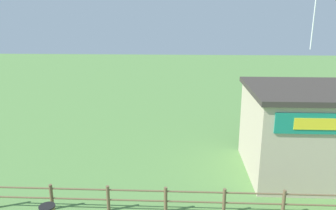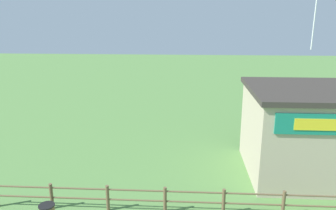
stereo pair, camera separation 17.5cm
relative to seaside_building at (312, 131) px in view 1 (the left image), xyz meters
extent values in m
cylinder|color=brown|center=(-11.84, -3.96, -1.67)|extent=(0.14, 0.14, 1.13)
cylinder|color=brown|center=(-9.47, -3.96, -1.67)|extent=(0.14, 0.14, 1.13)
cylinder|color=brown|center=(-7.11, -3.96, -1.67)|extent=(0.14, 0.14, 1.13)
cylinder|color=brown|center=(-4.74, -3.96, -1.67)|extent=(0.14, 0.14, 1.13)
cylinder|color=brown|center=(-2.37, -3.96, -1.67)|extent=(0.14, 0.14, 1.13)
cylinder|color=brown|center=(-7.11, -3.96, -1.27)|extent=(14.20, 0.07, 0.07)
cylinder|color=brown|center=(-7.11, -3.96, -1.73)|extent=(14.20, 0.07, 0.07)
cube|color=#B7A88E|center=(0.00, 0.01, -0.14)|extent=(6.20, 5.22, 4.20)
cube|color=#38332D|center=(0.00, 0.01, 2.08)|extent=(6.50, 5.52, 0.24)
cylinder|color=black|center=(-11.55, -5.08, -1.38)|extent=(0.61, 0.61, 0.04)
cylinder|color=white|center=(-1.23, -1.86, 5.39)|extent=(0.05, 0.05, 2.34)
camera|label=1|loc=(-6.45, -15.73, 5.63)|focal=35.00mm
camera|label=2|loc=(-6.28, -15.72, 5.63)|focal=35.00mm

